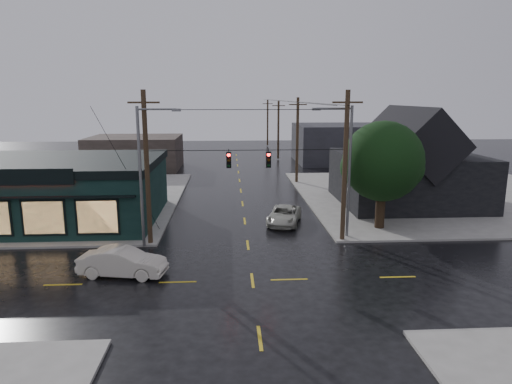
{
  "coord_description": "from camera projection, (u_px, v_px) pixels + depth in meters",
  "views": [
    {
      "loc": [
        -1.16,
        -23.04,
        9.71
      ],
      "look_at": [
        0.5,
        5.24,
        3.77
      ],
      "focal_mm": 32.0,
      "sensor_mm": 36.0,
      "label": 1
    }
  ],
  "objects": [
    {
      "name": "streetlight_nw",
      "position": [
        144.0,
        248.0,
        29.84
      ],
      "size": [
        5.4,
        0.3,
        9.15
      ],
      "primitive_type": null,
      "color": "slate",
      "rests_on": "ground"
    },
    {
      "name": "bg_building_west",
      "position": [
        136.0,
        153.0,
        62.39
      ],
      "size": [
        12.0,
        10.0,
        4.4
      ],
      "primitive_type": "cube",
      "color": "#2E2621",
      "rests_on": "ground"
    },
    {
      "name": "sidewalk_ne",
      "position": [
        443.0,
        196.0,
        45.24
      ],
      "size": [
        28.0,
        28.0,
        0.15
      ],
      "primitive_type": "cube",
      "color": "gray",
      "rests_on": "ground"
    },
    {
      "name": "streetlight_ne",
      "position": [
        347.0,
        238.0,
        32.0
      ],
      "size": [
        5.4,
        0.3,
        9.15
      ],
      "primitive_type": null,
      "color": "slate",
      "rests_on": "ground"
    },
    {
      "name": "ne_building",
      "position": [
        409.0,
        156.0,
        41.12
      ],
      "size": [
        12.6,
        11.6,
        8.75
      ],
      "color": "black",
      "rests_on": "ground"
    },
    {
      "name": "sidewalk_nw",
      "position": [
        30.0,
        201.0,
        42.94
      ],
      "size": [
        28.0,
        28.0,
        0.15
      ],
      "primitive_type": "cube",
      "color": "gray",
      "rests_on": "ground"
    },
    {
      "name": "utility_pole_far_b",
      "position": [
        278.0,
        159.0,
        71.84
      ],
      "size": [
        2.0,
        0.32,
        9.15
      ],
      "primitive_type": null,
      "color": "#2E2214",
      "rests_on": "ground"
    },
    {
      "name": "sedan_cream",
      "position": [
        123.0,
        262.0,
        25.06
      ],
      "size": [
        4.97,
        2.45,
        1.57
      ],
      "primitive_type": "imported",
      "rotation": [
        0.0,
        0.0,
        1.4
      ],
      "color": "beige",
      "rests_on": "ground"
    },
    {
      "name": "utility_pole_ne",
      "position": [
        342.0,
        241.0,
        31.29
      ],
      "size": [
        2.0,
        0.32,
        10.15
      ],
      "primitive_type": null,
      "color": "#2E2214",
      "rests_on": "ground"
    },
    {
      "name": "utility_pole_far_c",
      "position": [
        267.0,
        146.0,
        91.38
      ],
      "size": [
        2.0,
        0.32,
        9.15
      ],
      "primitive_type": null,
      "color": "#2E2214",
      "rests_on": "ground"
    },
    {
      "name": "utility_pole_far_a",
      "position": [
        296.0,
        183.0,
        52.3
      ],
      "size": [
        2.0,
        0.32,
        9.65
      ],
      "primitive_type": null,
      "color": "#2E2214",
      "rests_on": "ground"
    },
    {
      "name": "bg_building_east",
      "position": [
        343.0,
        143.0,
        68.88
      ],
      "size": [
        14.0,
        12.0,
        5.6
      ],
      "primitive_type": "cube",
      "color": "#25262A",
      "rests_on": "ground"
    },
    {
      "name": "corner_tree",
      "position": [
        383.0,
        162.0,
        33.01
      ],
      "size": [
        5.85,
        5.85,
        7.91
      ],
      "color": "black",
      "rests_on": "ground"
    },
    {
      "name": "suv_silver",
      "position": [
        284.0,
        215.0,
        35.44
      ],
      "size": [
        3.42,
        5.27,
        1.35
      ],
      "primitive_type": "imported",
      "rotation": [
        0.0,
        0.0,
        -0.26
      ],
      "color": "#B4B3A6",
      "rests_on": "ground"
    },
    {
      "name": "pizza_shop",
      "position": [
        54.0,
        189.0,
        35.83
      ],
      "size": [
        16.3,
        12.34,
        4.9
      ],
      "color": "black",
      "rests_on": "ground"
    },
    {
      "name": "utility_pole_nw",
      "position": [
        151.0,
        244.0,
        30.54
      ],
      "size": [
        2.0,
        0.32,
        10.15
      ],
      "primitive_type": null,
      "color": "#2E2214",
      "rests_on": "ground"
    },
    {
      "name": "ground_plane",
      "position": [
        252.0,
        280.0,
        24.57
      ],
      "size": [
        160.0,
        160.0,
        0.0
      ],
      "primitive_type": "plane",
      "color": "black"
    },
    {
      "name": "span_signal_assembly",
      "position": [
        249.0,
        159.0,
        29.75
      ],
      "size": [
        13.0,
        0.48,
        1.23
      ],
      "color": "black",
      "rests_on": "ground"
    }
  ]
}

